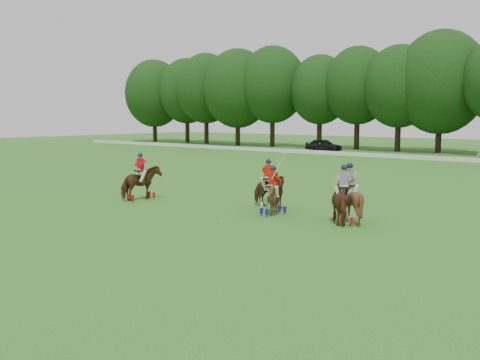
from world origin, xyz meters
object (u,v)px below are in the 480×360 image
Objects in this scene: polo_red_a at (141,183)px; polo_red_c at (273,198)px; car_left at (324,145)px; polo_red_b at (268,191)px; polo_stripe_a at (343,202)px; polo_ball at (221,222)px; polo_stripe_b at (349,201)px.

polo_red_a is 0.90× the size of polo_red_c.
polo_red_c is (20.52, -38.41, -0.01)m from car_left.
car_left is 1.97× the size of polo_red_b.
polo_red_a is (12.71, -39.38, 0.13)m from car_left.
polo_red_b is 1.84m from polo_red_c.
polo_red_b is at bearing -152.62° from car_left.
polo_red_a is 6.93m from polo_red_b.
polo_red_b is (19.25, -37.09, 0.06)m from car_left.
polo_stripe_a is (11.05, 1.37, -0.03)m from polo_red_a.
polo_red_c is at bearing -46.11° from polo_red_b.
car_left is 51.06× the size of polo_ball.
polo_stripe_b reaches higher than car_left.
polo_stripe_b is at bearing 8.72° from polo_red_a.
car_left is 41.79m from polo_red_b.
car_left is 1.87× the size of polo_red_a.
car_left is at bearing 117.43° from polo_red_b.
polo_stripe_a is at bearing -148.04° from car_left.
polo_red_b is at bearing 133.89° from polo_red_c.
car_left is 1.68× the size of polo_red_c.
polo_red_c is at bearing -173.02° from polo_stripe_a.
polo_stripe_a is 0.35m from polo_stripe_b.
polo_red_c is 1.14× the size of polo_stripe_a.
polo_red_a is at bearing -162.16° from car_left.
polo_red_b is 4.19m from polo_ball.
polo_red_c is at bearing -167.47° from polo_stripe_b.
polo_red_c reaches higher than polo_stripe_b.
polo_stripe_b is 5.32m from polo_ball.
polo_red_b is at bearing 99.02° from polo_ball.
polo_ball is (-3.87, -3.13, -0.84)m from polo_stripe_a.
polo_red_a is 11.14m from polo_stripe_a.
polo_red_b is 0.97× the size of polo_stripe_a.
polo_stripe_b reaches higher than polo_red_b.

